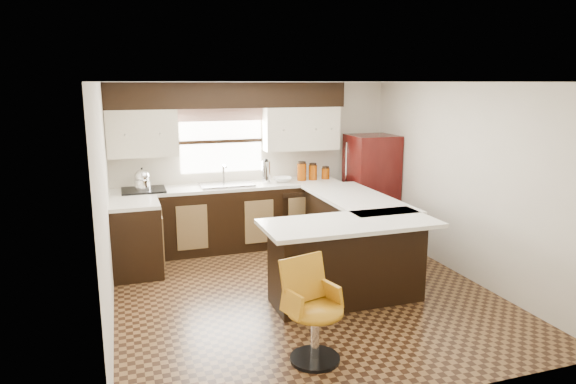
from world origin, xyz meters
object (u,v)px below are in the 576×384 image
object	(u,v)px
peninsula_return	(347,262)
refrigerator	(371,187)
peninsula_long	(352,234)
bar_chair	(315,312)

from	to	relation	value
peninsula_return	refrigerator	distance (m)	2.51
peninsula_long	bar_chair	size ratio (longest dim) A/B	2.15
peninsula_long	peninsula_return	bearing A→B (deg)	-118.30
peninsula_return	bar_chair	xyz separation A→B (m)	(-0.79, -1.07, 0.00)
peninsula_long	bar_chair	distance (m)	2.43
refrigerator	bar_chair	xyz separation A→B (m)	(-2.15, -3.15, -0.35)
peninsula_long	peninsula_return	world-z (taller)	same
refrigerator	bar_chair	distance (m)	3.83
refrigerator	peninsula_long	bearing A→B (deg)	-126.97
refrigerator	bar_chair	world-z (taller)	refrigerator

